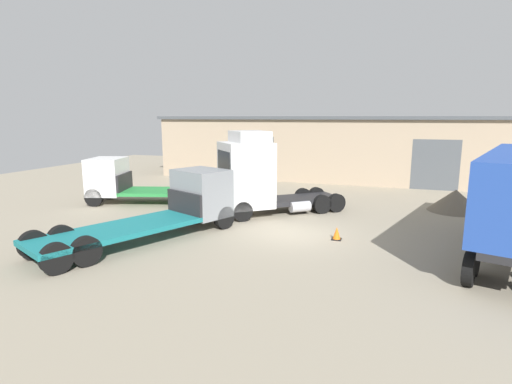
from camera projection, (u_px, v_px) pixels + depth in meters
name	position (u px, v px, depth m)	size (l,w,h in m)	color
ground_plane	(296.00, 234.00, 17.77)	(60.00, 60.00, 0.00)	gray
warehouse_building	(346.00, 147.00, 34.47)	(31.36, 9.46, 5.21)	tan
tractor_unit_white	(255.00, 176.00, 21.03)	(6.64, 6.16, 4.45)	silver
flatbed_truck_white	(125.00, 181.00, 24.13)	(7.55, 4.34, 2.73)	silver
flatbed_truck_grey	(177.00, 205.00, 17.81)	(5.74, 8.90, 2.74)	gray
gravel_pile	(455.00, 200.00, 22.09)	(2.87, 2.87, 1.22)	#665B4C
traffic_cone	(337.00, 234.00, 16.99)	(0.40, 0.40, 0.55)	black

